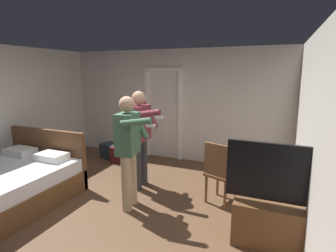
% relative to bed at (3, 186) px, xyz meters
% --- Properties ---
extents(ground_plane, '(5.78, 5.78, 0.00)m').
position_rel_bed_xyz_m(ground_plane, '(1.61, 0.47, -0.30)').
color(ground_plane, brown).
extents(wall_back, '(5.45, 0.12, 2.54)m').
position_rel_bed_xyz_m(wall_back, '(1.61, 3.16, 0.97)').
color(wall_back, beige).
rests_on(wall_back, ground_plane).
extents(wall_right, '(0.12, 5.49, 2.54)m').
position_rel_bed_xyz_m(wall_right, '(4.28, 0.47, 0.97)').
color(wall_right, beige).
rests_on(wall_right, ground_plane).
extents(doorway_frame, '(0.93, 0.08, 2.13)m').
position_rel_bed_xyz_m(doorway_frame, '(1.38, 3.08, 0.92)').
color(doorway_frame, white).
rests_on(doorway_frame, ground_plane).
extents(bed, '(1.70, 2.04, 1.02)m').
position_rel_bed_xyz_m(bed, '(0.00, 0.00, 0.00)').
color(bed, brown).
rests_on(bed, ground_plane).
extents(tv_flatscreen, '(1.17, 0.40, 1.26)m').
position_rel_bed_xyz_m(tv_flatscreen, '(3.92, 0.53, 0.08)').
color(tv_flatscreen, brown).
rests_on(tv_flatscreen, ground_plane).
extents(side_table, '(0.58, 0.58, 0.70)m').
position_rel_bed_xyz_m(side_table, '(3.64, 1.49, 0.16)').
color(side_table, brown).
rests_on(side_table, ground_plane).
extents(laptop, '(0.37, 0.37, 0.15)m').
position_rel_bed_xyz_m(laptop, '(3.62, 1.45, 0.45)').
color(laptop, black).
rests_on(laptop, side_table).
extents(bottle_on_table, '(0.06, 0.06, 0.30)m').
position_rel_bed_xyz_m(bottle_on_table, '(3.78, 1.41, 0.52)').
color(bottle_on_table, '#3F2B2A').
rests_on(bottle_on_table, side_table).
extents(wooden_chair, '(0.54, 0.54, 0.99)m').
position_rel_bed_xyz_m(wooden_chair, '(3.10, 1.30, 0.24)').
color(wooden_chair, brown).
rests_on(wooden_chair, ground_plane).
extents(person_blue_shirt, '(0.68, 0.57, 1.70)m').
position_rel_bed_xyz_m(person_blue_shirt, '(1.87, 0.69, 0.67)').
color(person_blue_shirt, tan).
rests_on(person_blue_shirt, ground_plane).
extents(person_striped_shirt, '(0.70, 0.57, 1.72)m').
position_rel_bed_xyz_m(person_striped_shirt, '(1.67, 1.40, 0.70)').
color(person_striped_shirt, '#333338').
rests_on(person_striped_shirt, ground_plane).
extents(suitcase_dark, '(0.69, 0.48, 0.35)m').
position_rel_bed_xyz_m(suitcase_dark, '(0.33, 2.49, -0.13)').
color(suitcase_dark, '#1E2D38').
rests_on(suitcase_dark, ground_plane).
extents(suitcase_small, '(0.50, 0.40, 0.36)m').
position_rel_bed_xyz_m(suitcase_small, '(0.67, 2.41, -0.12)').
color(suitcase_small, '#4C1919').
rests_on(suitcase_small, ground_plane).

